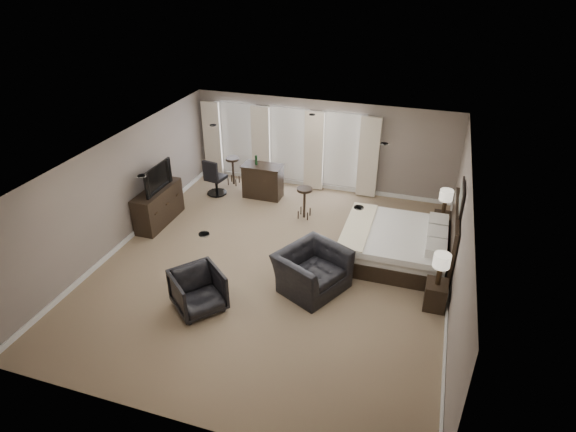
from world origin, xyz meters
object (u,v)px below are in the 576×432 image
(nightstand_far, at_px, (441,224))
(lamp_far, at_px, (445,202))
(bar_counter, at_px, (263,181))
(armchair_far, at_px, (198,289))
(bar_stool_left, at_px, (233,171))
(bed, at_px, (400,231))
(nightstand_near, at_px, (435,295))
(tv, at_px, (156,187))
(armchair_near, at_px, (312,264))
(lamp_near, at_px, (440,269))
(bar_stool_right, at_px, (304,203))
(dresser, at_px, (158,206))
(desk_chair, at_px, (216,177))

(nightstand_far, bearing_deg, lamp_far, 0.00)
(lamp_far, relative_size, bar_counter, 0.59)
(armchair_far, bearing_deg, bar_stool_left, 56.77)
(bed, relative_size, nightstand_near, 4.19)
(tv, distance_m, armchair_near, 4.71)
(lamp_far, bearing_deg, armchair_near, -128.82)
(nightstand_near, relative_size, lamp_near, 0.82)
(tv, distance_m, bar_stool_right, 3.79)
(tv, xyz_separation_m, bar_stool_right, (3.48, 1.38, -0.59))
(dresser, distance_m, desk_chair, 2.06)
(lamp_far, xyz_separation_m, desk_chair, (-6.22, 0.33, -0.33))
(lamp_near, bearing_deg, bar_stool_right, 142.12)
(tv, height_order, bar_stool_left, tv)
(desk_chair, bearing_deg, nightstand_far, -172.42)
(nightstand_near, height_order, bar_stool_left, bar_stool_left)
(nightstand_far, bearing_deg, armchair_near, -128.82)
(bar_stool_left, bearing_deg, bar_stool_right, -27.07)
(bar_counter, relative_size, desk_chair, 1.02)
(bed, height_order, desk_chair, bed)
(bar_counter, distance_m, desk_chair, 1.35)
(bar_stool_left, bearing_deg, armchair_near, -49.49)
(nightstand_far, bearing_deg, nightstand_near, -90.00)
(bed, relative_size, desk_chair, 2.12)
(armchair_near, relative_size, desk_chair, 1.23)
(bar_counter, distance_m, bar_stool_left, 1.25)
(nightstand_far, relative_size, armchair_near, 0.41)
(lamp_far, relative_size, dresser, 0.41)
(lamp_far, xyz_separation_m, bar_counter, (-4.89, 0.58, -0.39))
(nightstand_near, height_order, lamp_near, lamp_near)
(nightstand_far, xyz_separation_m, desk_chair, (-6.22, 0.33, 0.27))
(lamp_far, height_order, tv, lamp_far)
(bar_counter, bearing_deg, dresser, -132.93)
(nightstand_near, height_order, desk_chair, desk_chair)
(dresser, distance_m, bar_stool_left, 2.84)
(armchair_near, distance_m, bar_counter, 4.38)
(nightstand_far, xyz_separation_m, bar_stool_left, (-6.02, 1.10, 0.15))
(desk_chair, bearing_deg, nightstand_near, 163.18)
(nightstand_far, height_order, armchair_near, armchair_near)
(lamp_far, bearing_deg, nightstand_far, 0.00)
(lamp_near, relative_size, lamp_far, 1.03)
(armchair_near, height_order, desk_chair, armchair_near)
(bar_stool_left, bearing_deg, nightstand_far, -10.33)
(nightstand_near, distance_m, bar_counter, 6.01)
(lamp_near, bearing_deg, bed, 121.54)
(lamp_far, distance_m, armchair_near, 3.95)
(bed, distance_m, tv, 6.04)
(armchair_near, bearing_deg, dresser, 98.93)
(nightstand_far, relative_size, bar_counter, 0.49)
(tv, xyz_separation_m, armchair_near, (4.45, -1.47, -0.43))
(bed, distance_m, armchair_far, 4.57)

